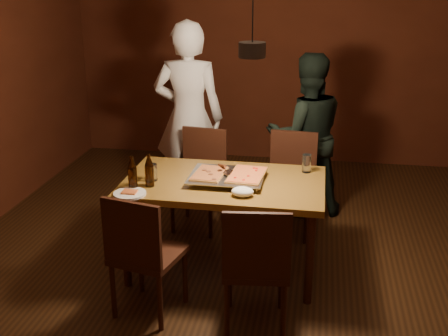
% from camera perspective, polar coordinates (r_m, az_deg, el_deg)
% --- Properties ---
extents(room_shell, '(6.00, 6.00, 6.00)m').
position_cam_1_polar(room_shell, '(3.83, 2.78, 6.71)').
color(room_shell, '#361F0E').
rests_on(room_shell, ground).
extents(dining_table, '(1.50, 0.90, 0.75)m').
position_cam_1_polar(dining_table, '(4.24, -0.00, -2.21)').
color(dining_table, brown).
rests_on(dining_table, floor).
extents(chair_far_left, '(0.47, 0.47, 0.49)m').
position_cam_1_polar(chair_far_left, '(5.09, -2.35, -0.11)').
color(chair_far_left, '#38190F').
rests_on(chair_far_left, floor).
extents(chair_far_right, '(0.46, 0.46, 0.49)m').
position_cam_1_polar(chair_far_right, '(5.02, 6.84, -0.52)').
color(chair_far_right, '#38190F').
rests_on(chair_far_right, floor).
extents(chair_near_left, '(0.50, 0.50, 0.49)m').
position_cam_1_polar(chair_near_left, '(3.76, -8.41, -7.85)').
color(chair_near_left, '#38190F').
rests_on(chair_near_left, floor).
extents(chair_near_right, '(0.47, 0.47, 0.49)m').
position_cam_1_polar(chair_near_right, '(3.58, 3.29, -9.09)').
color(chair_near_right, '#38190F').
rests_on(chair_near_right, floor).
extents(pizza_tray, '(0.57, 0.48, 0.05)m').
position_cam_1_polar(pizza_tray, '(4.20, 0.30, -1.02)').
color(pizza_tray, silver).
rests_on(pizza_tray, dining_table).
extents(pizza_meat, '(0.24, 0.36, 0.02)m').
position_cam_1_polar(pizza_meat, '(4.20, -1.52, -0.53)').
color(pizza_meat, maroon).
rests_on(pizza_meat, pizza_tray).
extents(pizza_cheese, '(0.28, 0.41, 0.02)m').
position_cam_1_polar(pizza_cheese, '(4.18, 2.35, -0.66)').
color(pizza_cheese, gold).
rests_on(pizza_cheese, pizza_tray).
extents(spatula, '(0.21, 0.25, 0.04)m').
position_cam_1_polar(spatula, '(4.21, 0.48, -0.44)').
color(spatula, silver).
rests_on(spatula, pizza_tray).
extents(beer_bottle_a, '(0.07, 0.07, 0.25)m').
position_cam_1_polar(beer_bottle_a, '(4.07, -9.29, -0.48)').
color(beer_bottle_a, black).
rests_on(beer_bottle_a, dining_table).
extents(beer_bottle_b, '(0.06, 0.06, 0.25)m').
position_cam_1_polar(beer_bottle_b, '(4.10, -7.60, -0.24)').
color(beer_bottle_b, black).
rests_on(beer_bottle_b, dining_table).
extents(water_glass_left, '(0.08, 0.08, 0.13)m').
position_cam_1_polar(water_glass_left, '(4.24, -7.34, -0.44)').
color(water_glass_left, silver).
rests_on(water_glass_left, dining_table).
extents(water_glass_right, '(0.07, 0.07, 0.14)m').
position_cam_1_polar(water_glass_right, '(4.41, 8.38, 0.46)').
color(water_glass_right, silver).
rests_on(water_glass_right, dining_table).
extents(plate_slice, '(0.23, 0.23, 0.03)m').
position_cam_1_polar(plate_slice, '(4.01, -9.56, -2.56)').
color(plate_slice, white).
rests_on(plate_slice, dining_table).
extents(napkin, '(0.16, 0.12, 0.07)m').
position_cam_1_polar(napkin, '(3.92, 1.89, -2.43)').
color(napkin, white).
rests_on(napkin, dining_table).
extents(diner_white, '(0.69, 0.47, 1.82)m').
position_cam_1_polar(diner_white, '(5.38, -3.61, 5.15)').
color(diner_white, silver).
rests_on(diner_white, floor).
extents(diner_dark, '(0.88, 0.76, 1.55)m').
position_cam_1_polar(diner_dark, '(5.33, 8.33, 3.30)').
color(diner_dark, black).
rests_on(diner_dark, floor).
extents(pendant_lamp, '(0.18, 0.18, 1.10)m').
position_cam_1_polar(pendant_lamp, '(3.77, 2.88, 12.06)').
color(pendant_lamp, black).
rests_on(pendant_lamp, ceiling).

